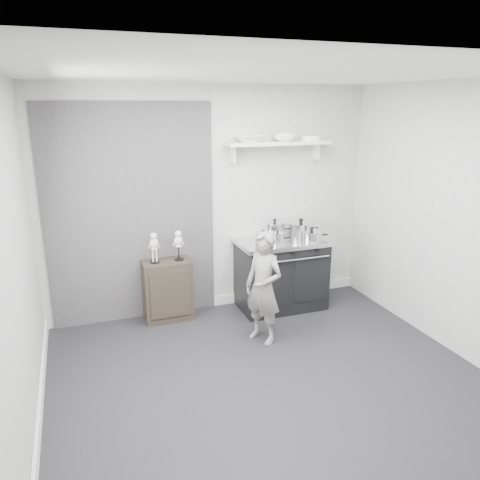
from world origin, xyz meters
name	(u,v)px	position (x,y,z in m)	size (l,w,h in m)	color
ground	(270,380)	(0.00, 0.00, 0.00)	(4.00, 4.00, 0.00)	black
room_shell	(256,205)	(-0.09, 0.15, 1.64)	(4.02, 3.62, 2.71)	#9E9E9B
wall_shelf	(278,144)	(0.80, 1.68, 2.01)	(1.30, 0.26, 0.24)	silver
stove	(281,273)	(0.79, 1.48, 0.44)	(1.10, 0.69, 0.88)	black
side_cabinet	(168,290)	(-0.62, 1.61, 0.36)	(0.56, 0.32, 0.72)	black
child	(264,288)	(0.24, 0.74, 0.61)	(0.44, 0.29, 1.21)	slate
pot_front_left	(263,238)	(0.49, 1.37, 0.95)	(0.29, 0.21, 0.18)	silver
pot_back_left	(275,229)	(0.75, 1.61, 0.98)	(0.34, 0.26, 0.23)	silver
pot_back_right	(301,229)	(1.09, 1.57, 0.97)	(0.41, 0.32, 0.22)	silver
pot_front_right	(312,235)	(1.11, 1.32, 0.94)	(0.35, 0.27, 0.17)	silver
pot_front_center	(278,238)	(0.66, 1.32, 0.95)	(0.25, 0.16, 0.17)	silver
skeleton_full	(154,246)	(-0.75, 1.61, 0.92)	(0.11, 0.07, 0.41)	beige
skeleton_torso	(178,243)	(-0.47, 1.61, 0.92)	(0.11, 0.07, 0.41)	beige
bowl_large	(249,139)	(0.43, 1.67, 2.08)	(0.34, 0.34, 0.08)	white
bowl_small	(285,138)	(0.88, 1.67, 2.08)	(0.27, 0.27, 0.08)	white
plate_stack	(311,138)	(1.23, 1.67, 2.07)	(0.25, 0.25, 0.06)	white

